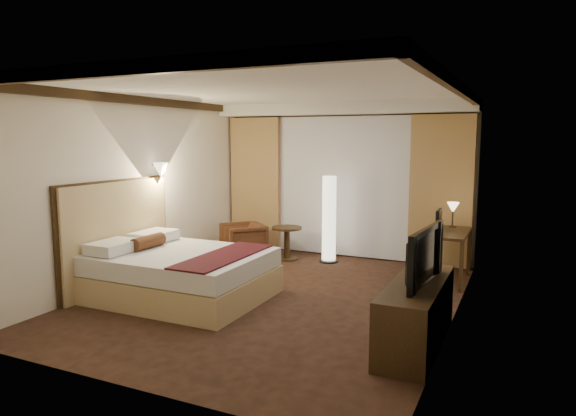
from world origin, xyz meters
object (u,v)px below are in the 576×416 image
at_px(desk, 447,256).
at_px(television, 415,252).
at_px(floor_lamp, 329,219).
at_px(side_table, 287,243).
at_px(bed, 182,274).
at_px(office_chair, 424,244).
at_px(armchair, 243,240).
at_px(dresser, 416,314).

bearing_deg(desk, television, -89.55).
bearing_deg(floor_lamp, side_table, -169.76).
xyz_separation_m(bed, office_chair, (2.73, 2.24, 0.22)).
distance_m(bed, office_chair, 3.53).
bearing_deg(armchair, desk, 43.98).
height_order(side_table, floor_lamp, floor_lamp).
relative_size(armchair, office_chair, 0.65).
distance_m(office_chair, television, 2.59).
distance_m(side_table, office_chair, 2.42).
xyz_separation_m(bed, desk, (3.06, 2.29, 0.06)).
bearing_deg(dresser, bed, 174.74).
bearing_deg(dresser, desk, 91.11).
xyz_separation_m(bed, armchair, (-0.35, 2.20, 0.04)).
relative_size(bed, dresser, 1.27).
relative_size(bed, television, 1.98).
bearing_deg(desk, dresser, -88.89).
bearing_deg(desk, armchair, -178.60).
xyz_separation_m(side_table, desk, (2.73, -0.25, 0.09)).
relative_size(office_chair, dresser, 0.63).
relative_size(armchair, dresser, 0.41).
distance_m(floor_lamp, dresser, 3.62).
height_order(desk, television, television).
height_order(bed, office_chair, office_chair).
distance_m(desk, television, 2.64).
bearing_deg(dresser, television, 180.00).
xyz_separation_m(armchair, television, (3.43, -2.49, 0.62)).
relative_size(side_table, floor_lamp, 0.39).
bearing_deg(television, dresser, -84.73).
bearing_deg(floor_lamp, dresser, -55.26).
distance_m(office_chair, dresser, 2.56).
xyz_separation_m(side_table, office_chair, (2.39, -0.30, 0.25)).
height_order(armchair, office_chair, office_chair).
distance_m(bed, desk, 3.82).
bearing_deg(desk, floor_lamp, 169.20).
bearing_deg(office_chair, floor_lamp, 163.35).
bearing_deg(television, desk, 5.71).
bearing_deg(office_chair, bed, -142.75).
bearing_deg(floor_lamp, office_chair, -14.55).
height_order(side_table, office_chair, office_chair).
height_order(floor_lamp, dresser, floor_lamp).
height_order(side_table, dresser, dresser).
bearing_deg(floor_lamp, television, -55.65).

